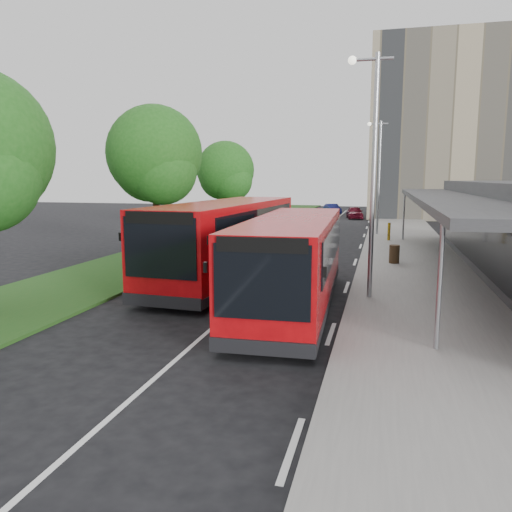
{
  "coord_description": "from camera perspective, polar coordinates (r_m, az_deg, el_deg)",
  "views": [
    {
      "loc": [
        4.53,
        -15.16,
        4.2
      ],
      "look_at": [
        0.32,
        1.45,
        1.5
      ],
      "focal_mm": 35.0,
      "sensor_mm": 36.0,
      "label": 1
    }
  ],
  "objects": [
    {
      "name": "lamp_post_far",
      "position": [
        37.16,
        13.78,
        9.5
      ],
      "size": [
        1.44,
        0.28,
        8.0
      ],
      "color": "#97989F",
      "rests_on": "pavement"
    },
    {
      "name": "ground",
      "position": [
        16.37,
        -2.36,
        -5.92
      ],
      "size": [
        120.0,
        120.0,
        0.0
      ],
      "primitive_type": "plane",
      "color": "black",
      "rests_on": "ground"
    },
    {
      "name": "bus_second",
      "position": [
        20.49,
        -3.38,
        1.79
      ],
      "size": [
        3.53,
        11.51,
        3.22
      ],
      "rotation": [
        0.0,
        0.0,
        -0.06
      ],
      "color": "#B6090E",
      "rests_on": "ground"
    },
    {
      "name": "bus_main",
      "position": [
        16.12,
        4.25,
        -0.69
      ],
      "size": [
        3.06,
        10.47,
        2.93
      ],
      "rotation": [
        0.0,
        0.0,
        0.04
      ],
      "color": "#B6090E",
      "rests_on": "ground"
    },
    {
      "name": "car_far",
      "position": [
        59.08,
        8.71,
        5.34
      ],
      "size": [
        2.52,
        3.77,
        1.17
      ],
      "primitive_type": "imported",
      "rotation": [
        0.0,
        0.0,
        0.4
      ],
      "color": "navy",
      "rests_on": "ground"
    },
    {
      "name": "tree_mid",
      "position": [
        26.84,
        -11.47,
        10.71
      ],
      "size": [
        4.92,
        4.92,
        7.91
      ],
      "color": "black",
      "rests_on": "ground"
    },
    {
      "name": "tree_far",
      "position": [
        38.01,
        -3.5,
        9.33
      ],
      "size": [
        4.34,
        4.34,
        6.92
      ],
      "color": "black",
      "rests_on": "ground"
    },
    {
      "name": "bollard",
      "position": [
        33.69,
        14.95,
        2.72
      ],
      "size": [
        0.19,
        0.19,
        1.14
      ],
      "primitive_type": "cylinder",
      "rotation": [
        0.0,
        0.0,
        -0.02
      ],
      "color": "#EEB10C",
      "rests_on": "pavement"
    },
    {
      "name": "office_block",
      "position": [
        58.13,
        24.2,
        12.92
      ],
      "size": [
        22.0,
        12.0,
        18.0
      ],
      "primitive_type": "cube",
      "color": "tan",
      "rests_on": "ground"
    },
    {
      "name": "pavement",
      "position": [
        35.43,
        16.51,
        1.9
      ],
      "size": [
        5.0,
        80.0,
        0.15
      ],
      "primitive_type": "cube",
      "color": "gray",
      "rests_on": "ground"
    },
    {
      "name": "kerb_dashes",
      "position": [
        34.43,
        12.08,
        1.76
      ],
      "size": [
        0.12,
        56.0,
        0.01
      ],
      "color": "silver",
      "rests_on": "ground"
    },
    {
      "name": "lamp_post_near",
      "position": [
        17.17,
        13.05,
        10.46
      ],
      "size": [
        1.44,
        0.28,
        8.0
      ],
      "color": "#97989F",
      "rests_on": "pavement"
    },
    {
      "name": "litter_bin",
      "position": [
        24.74,
        15.52,
        0.22
      ],
      "size": [
        0.59,
        0.59,
        0.87
      ],
      "primitive_type": "cylinder",
      "rotation": [
        0.0,
        0.0,
        -0.25
      ],
      "color": "#392917",
      "rests_on": "pavement"
    },
    {
      "name": "car_near",
      "position": [
        52.76,
        11.21,
        4.92
      ],
      "size": [
        2.08,
        3.96,
        1.29
      ],
      "primitive_type": "imported",
      "rotation": [
        0.0,
        0.0,
        0.15
      ],
      "color": "#510B19",
      "rests_on": "ground"
    },
    {
      "name": "lane_centre_line",
      "position": [
        30.78,
        5.63,
        1.08
      ],
      "size": [
        0.12,
        70.0,
        0.01
      ],
      "primitive_type": "cube",
      "color": "silver",
      "rests_on": "ground"
    },
    {
      "name": "grass_verge",
      "position": [
        37.23,
        -3.91,
        2.53
      ],
      "size": [
        5.0,
        80.0,
        0.1
      ],
      "primitive_type": "cube",
      "color": "#1A4B18",
      "rests_on": "ground"
    }
  ]
}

